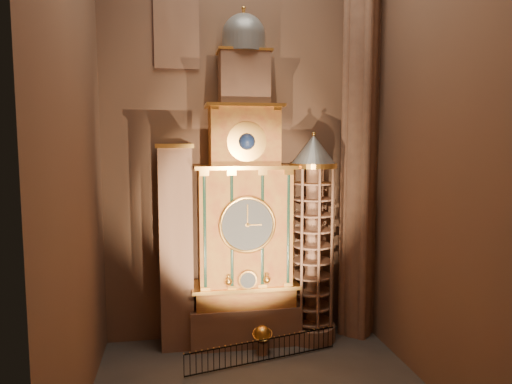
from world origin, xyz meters
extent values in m
plane|color=brown|center=(0.00, 6.00, 11.00)|extent=(22.00, 0.00, 22.00)
plane|color=brown|center=(-7.00, 0.00, 11.00)|extent=(0.00, 22.00, 22.00)
plane|color=brown|center=(7.00, 0.00, 11.00)|extent=(0.00, 22.00, 22.00)
cube|color=#8C634C|center=(0.00, 5.00, 1.00)|extent=(5.60, 2.20, 2.00)
cube|color=#963A20|center=(0.00, 5.00, 2.50)|extent=(5.00, 2.00, 1.00)
cube|color=gold|center=(0.00, 4.95, 3.05)|extent=(5.40, 2.30, 0.18)
cube|color=#963A20|center=(0.00, 5.00, 6.00)|extent=(4.60, 2.00, 6.00)
cylinder|color=black|center=(-2.05, 4.14, 6.00)|extent=(0.32, 0.32, 5.60)
cylinder|color=black|center=(-0.75, 4.14, 6.00)|extent=(0.32, 0.32, 5.60)
cylinder|color=black|center=(0.75, 4.14, 6.00)|extent=(0.32, 0.32, 5.60)
cylinder|color=black|center=(2.05, 4.14, 6.00)|extent=(0.32, 0.32, 5.60)
cube|color=gold|center=(0.00, 4.95, 9.05)|extent=(5.00, 2.25, 0.18)
cylinder|color=#2D3033|center=(0.00, 3.99, 6.30)|extent=(2.60, 0.12, 2.60)
torus|color=gold|center=(0.00, 3.94, 6.30)|extent=(2.80, 0.16, 2.80)
cylinder|color=gold|center=(0.00, 3.84, 3.60)|extent=(0.90, 0.10, 0.90)
sphere|color=gold|center=(-0.95, 3.89, 3.55)|extent=(0.36, 0.36, 0.36)
sphere|color=gold|center=(0.95, 3.89, 3.55)|extent=(0.36, 0.36, 0.36)
cube|color=#963A20|center=(0.00, 5.00, 10.50)|extent=(3.40, 1.80, 3.00)
sphere|color=#0D1F44|center=(0.00, 4.09, 10.30)|extent=(0.80, 0.80, 0.80)
cube|color=gold|center=(0.00, 4.95, 12.05)|extent=(3.80, 2.00, 0.15)
cube|color=#8C634C|center=(0.00, 5.00, 13.30)|extent=(2.40, 1.60, 2.60)
sphere|color=slate|center=(0.00, 5.00, 15.40)|extent=(2.10, 2.10, 2.10)
cylinder|color=gold|center=(0.00, 5.00, 16.30)|extent=(0.14, 0.14, 0.80)
cube|color=#8C634C|center=(-3.40, 5.00, 5.00)|extent=(1.60, 1.40, 10.00)
cube|color=gold|center=(-3.40, 4.58, 3.00)|extent=(1.35, 0.10, 2.10)
cube|color=#471313|center=(-3.40, 4.52, 3.00)|extent=(1.05, 0.04, 1.75)
cube|color=gold|center=(-3.40, 4.58, 5.60)|extent=(1.35, 0.10, 2.10)
cube|color=#471313|center=(-3.40, 4.52, 5.60)|extent=(1.05, 0.04, 1.75)
cube|color=gold|center=(-3.40, 4.58, 8.20)|extent=(1.35, 0.10, 2.10)
cube|color=#471313|center=(-3.40, 4.52, 8.20)|extent=(1.05, 0.04, 1.75)
cube|color=gold|center=(-3.40, 5.00, 10.10)|extent=(1.80, 1.60, 0.20)
cylinder|color=#8C634C|center=(3.50, 4.70, 0.40)|extent=(2.50, 2.50, 0.80)
cylinder|color=#8C634C|center=(3.50, 4.70, 4.90)|extent=(0.70, 0.70, 8.20)
cylinder|color=gold|center=(3.50, 4.70, 9.10)|extent=(2.40, 2.40, 0.25)
cone|color=slate|center=(3.50, 4.70, 9.90)|extent=(2.30, 2.30, 1.50)
sphere|color=gold|center=(3.50, 4.70, 10.70)|extent=(0.20, 0.20, 0.20)
cylinder|color=#8C634C|center=(6.10, 5.00, 11.00)|extent=(1.60, 1.60, 22.00)
cylinder|color=#8C634C|center=(6.90, 5.00, 11.00)|extent=(0.44, 0.44, 22.00)
cylinder|color=#8C634C|center=(5.30, 5.00, 11.00)|extent=(0.44, 0.44, 22.00)
cylinder|color=#8C634C|center=(6.10, 5.80, 11.00)|extent=(0.44, 0.44, 22.00)
cylinder|color=#8C634C|center=(6.10, 4.20, 11.00)|extent=(0.44, 0.44, 22.00)
cube|color=navy|center=(-3.20, 5.94, 16.50)|extent=(2.00, 0.10, 5.00)
cube|color=#8C634C|center=(-3.20, 5.88, 16.50)|extent=(2.20, 0.06, 5.20)
cylinder|color=#8C634C|center=(0.64, 3.40, 0.31)|extent=(0.53, 0.53, 0.62)
sphere|color=gold|center=(0.64, 3.40, 1.02)|extent=(0.80, 0.80, 0.80)
torus|color=gold|center=(0.64, 3.40, 1.02)|extent=(1.15, 1.10, 0.43)
cube|color=black|center=(0.53, 2.55, 1.09)|extent=(7.42, 1.80, 0.05)
cube|color=black|center=(0.53, 2.55, 0.09)|extent=(7.42, 1.80, 0.05)
camera|label=1|loc=(-3.39, -17.50, 10.18)|focal=32.00mm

